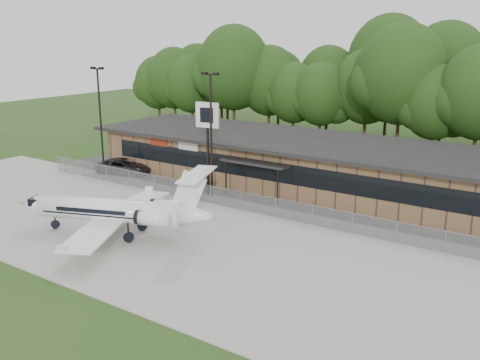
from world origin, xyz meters
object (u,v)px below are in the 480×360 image
Objects in this scene: suv at (124,167)px; business_jet at (117,212)px; pole_sign at (207,125)px; terminal at (308,163)px.

business_jet is at bearing -149.51° from suv.
pole_sign is (11.09, -1.07, 5.21)m from suv.
pole_sign is (-5.59, -7.14, 3.79)m from terminal.
business_jet is at bearing -105.06° from terminal.
business_jet is 11.72m from pole_sign.
suv is 0.70× the size of pole_sign.
suv is at bearing -159.98° from terminal.
terminal is 7.48× the size of suv.
terminal is at bearing 44.42° from pole_sign.
business_jet is 1.79× the size of pole_sign.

